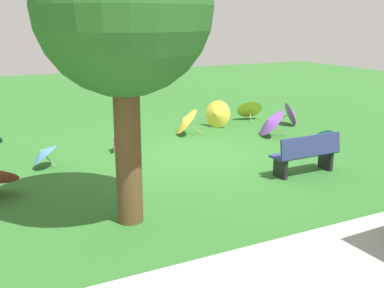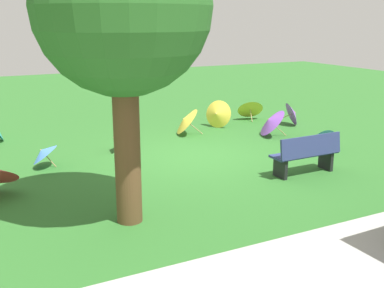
% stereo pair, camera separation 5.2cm
% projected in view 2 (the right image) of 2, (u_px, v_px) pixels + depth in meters
% --- Properties ---
extents(ground, '(40.00, 40.00, 0.00)m').
position_uv_depth(ground, '(197.00, 157.00, 11.66)').
color(ground, '#2D6B28').
extents(park_bench, '(1.60, 0.50, 0.90)m').
position_uv_depth(park_bench, '(307.00, 154.00, 10.23)').
color(park_bench, navy).
rests_on(park_bench, ground).
extents(shade_tree, '(2.76, 2.76, 4.88)m').
position_uv_depth(shade_tree, '(122.00, 9.00, 7.08)').
color(shade_tree, brown).
rests_on(shade_tree, ground).
extents(parasol_yellow_0, '(1.05, 0.97, 0.77)m').
position_uv_depth(parasol_yellow_0, '(250.00, 108.00, 15.86)').
color(parasol_yellow_0, tan).
rests_on(parasol_yellow_0, ground).
extents(parasol_blue_0, '(0.71, 0.66, 0.61)m').
position_uv_depth(parasol_blue_0, '(323.00, 137.00, 12.33)').
color(parasol_blue_0, tan).
rests_on(parasol_blue_0, ground).
extents(parasol_purple_0, '(0.76, 0.87, 0.76)m').
position_uv_depth(parasol_purple_0, '(293.00, 113.00, 15.04)').
color(parasol_purple_0, tan).
rests_on(parasol_purple_0, ground).
extents(parasol_blue_1, '(0.83, 0.86, 0.62)m').
position_uv_depth(parasol_blue_1, '(43.00, 152.00, 10.73)').
color(parasol_blue_1, tan).
rests_on(parasol_blue_1, ground).
extents(parasol_purple_1, '(1.03, 1.14, 0.86)m').
position_uv_depth(parasol_purple_1, '(270.00, 121.00, 13.55)').
color(parasol_purple_1, tan).
rests_on(parasol_purple_1, ground).
extents(parasol_yellow_1, '(0.98, 1.08, 0.84)m').
position_uv_depth(parasol_yellow_1, '(185.00, 120.00, 13.74)').
color(parasol_yellow_1, tan).
rests_on(parasol_yellow_1, ground).
extents(parasol_yellow_2, '(0.90, 0.93, 0.88)m').
position_uv_depth(parasol_yellow_2, '(217.00, 114.00, 14.65)').
color(parasol_yellow_2, tan).
rests_on(parasol_yellow_2, ground).
extents(parasol_pink_2, '(0.73, 0.75, 0.70)m').
position_uv_depth(parasol_pink_2, '(116.00, 138.00, 12.04)').
color(parasol_pink_2, tan).
rests_on(parasol_pink_2, ground).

